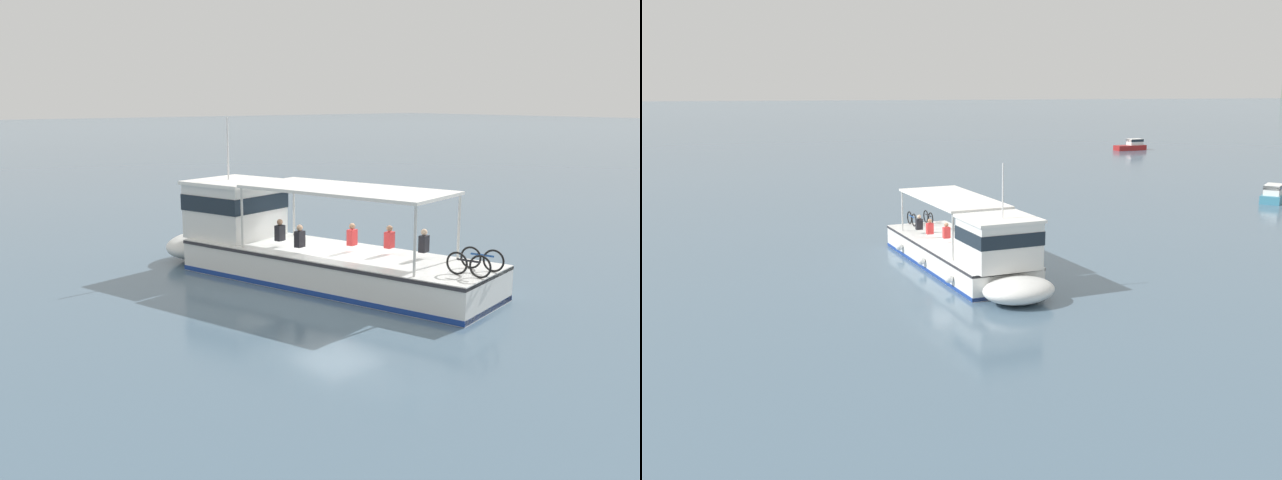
{
  "view_description": "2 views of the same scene",
  "coord_description": "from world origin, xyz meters",
  "views": [
    {
      "loc": [
        -17.2,
        13.81,
        5.97
      ],
      "look_at": [
        0.85,
        0.03,
        1.4
      ],
      "focal_mm": 39.58,
      "sensor_mm": 36.0,
      "label": 1
    },
    {
      "loc": [
        34.34,
        -4.32,
        8.89
      ],
      "look_at": [
        0.85,
        0.03,
        1.4
      ],
      "focal_mm": 43.19,
      "sensor_mm": 36.0,
      "label": 2
    }
  ],
  "objects": [
    {
      "name": "ground_plane",
      "position": [
        0.0,
        0.0,
        0.0
      ],
      "size": [
        400.0,
        400.0,
        0.0
      ],
      "primitive_type": "plane",
      "color": "slate"
    },
    {
      "name": "ferry_main",
      "position": [
        1.83,
        0.3,
        1.02
      ],
      "size": [
        13.07,
        6.43,
        5.32
      ],
      "color": "white",
      "rests_on": "ground"
    },
    {
      "name": "motorboat_horizon_east",
      "position": [
        -49.66,
        25.98,
        0.54
      ],
      "size": [
        2.15,
        3.81,
        1.26
      ],
      "color": "maroon",
      "rests_on": "ground"
    },
    {
      "name": "motorboat_far_left",
      "position": [
        -14.71,
        23.7,
        0.54
      ],
      "size": [
        3.6,
        3.3,
        1.26
      ],
      "color": "teal",
      "rests_on": "ground"
    }
  ]
}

